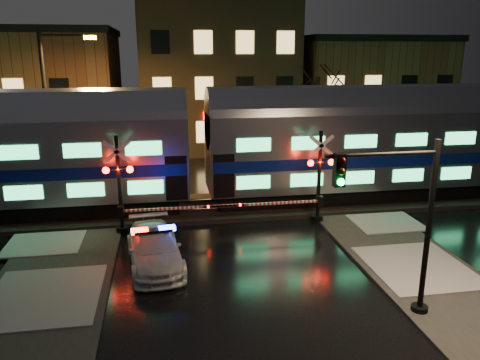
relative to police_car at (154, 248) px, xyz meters
name	(u,v)px	position (x,y,z in m)	size (l,w,h in m)	color
ground	(230,249)	(3.00, 0.97, -0.67)	(120.00, 120.00, 0.00)	black
ballast	(216,207)	(3.00, 5.97, -0.55)	(90.00, 4.20, 0.24)	black
sidewalk_left	(18,356)	(-3.50, -5.03, -0.61)	(4.00, 20.00, 0.12)	#2D2D2D
sidewalk_right	(469,312)	(9.50, -5.03, -0.61)	(4.00, 20.00, 0.12)	#2D2D2D
building_left	(26,95)	(-10.00, 22.97, 3.83)	(14.00, 10.00, 9.00)	brown
building_mid	(215,76)	(5.00, 23.47, 5.08)	(12.00, 11.00, 11.50)	brown
building_right	(362,93)	(18.00, 22.97, 3.58)	(12.00, 10.00, 8.50)	brown
train	(197,145)	(2.12, 5.97, 2.71)	(51.00, 3.12, 5.92)	black
police_car	(154,248)	(0.00, 0.00, 0.00)	(2.37, 4.78, 1.49)	silver
crossing_signal_right	(312,186)	(7.13, 3.28, 1.12)	(6.12, 0.67, 4.33)	black
crossing_signal_left	(128,195)	(-1.08, 3.28, 1.14)	(6.18, 0.67, 4.37)	black
traffic_light	(402,228)	(7.14, -4.83, 2.20)	(3.50, 0.66, 5.42)	black
streetlight	(52,104)	(-5.25, 9.97, 4.39)	(2.94, 0.31, 8.79)	black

